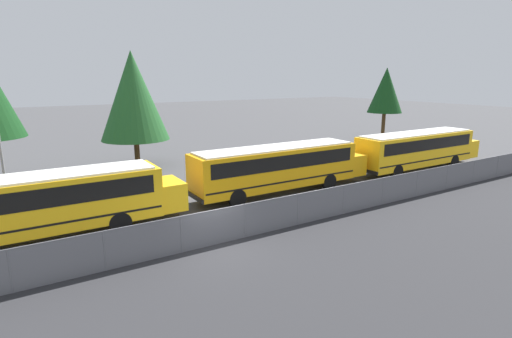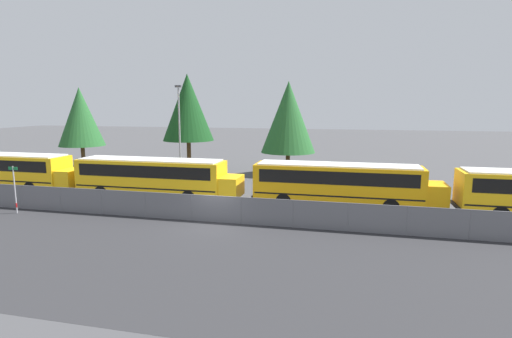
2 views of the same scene
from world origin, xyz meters
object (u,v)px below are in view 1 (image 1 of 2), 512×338
school_bus_1 (39,202)px  school_bus_2 (280,165)px  tree_1 (133,96)px  school_bus_3 (418,147)px  tree_3 (386,90)px

school_bus_1 → school_bus_2: 13.81m
tree_1 → school_bus_2: bearing=-66.1°
school_bus_1 → school_bus_3: size_ratio=1.00×
school_bus_1 → school_bus_2: (13.80, 0.54, 0.00)m
school_bus_3 → tree_3: size_ratio=1.51×
school_bus_1 → tree_1: bearing=58.6°
school_bus_1 → tree_1: size_ratio=1.35×
school_bus_1 → tree_3: 40.79m
school_bus_2 → school_bus_3: (13.27, -0.49, 0.00)m
school_bus_1 → tree_3: tree_3 is taller
school_bus_1 → school_bus_3: same height
school_bus_3 → tree_3: bearing=49.8°
school_bus_2 → school_bus_3: bearing=-2.1°
school_bus_1 → school_bus_3: 27.07m
tree_1 → school_bus_1: bearing=-121.4°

